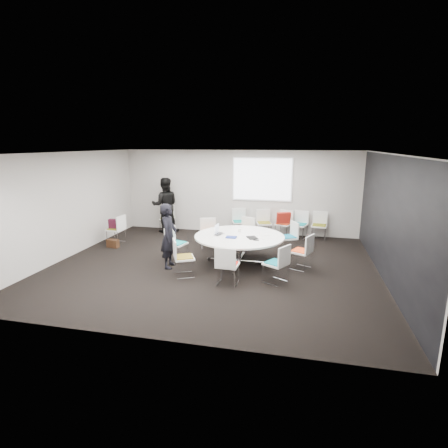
% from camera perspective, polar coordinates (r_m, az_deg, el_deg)
% --- Properties ---
extents(room_shell, '(8.08, 7.08, 2.88)m').
position_cam_1_polar(room_shell, '(8.49, -1.29, 2.07)').
color(room_shell, black).
rests_on(room_shell, ground).
extents(conference_table, '(2.28, 2.28, 0.73)m').
position_cam_1_polar(conference_table, '(8.93, 2.52, -3.03)').
color(conference_table, silver).
rests_on(conference_table, ground).
extents(projection_screen, '(1.90, 0.03, 1.35)m').
position_cam_1_polar(projection_screen, '(11.68, 6.23, 7.24)').
color(projection_screen, white).
rests_on(projection_screen, room_shell).
extents(chair_ring_a, '(0.60, 0.61, 0.88)m').
position_cam_1_polar(chair_ring_a, '(8.78, 12.51, -5.47)').
color(chair_ring_a, silver).
rests_on(chair_ring_a, ground).
extents(chair_ring_b, '(0.62, 0.62, 0.88)m').
position_cam_1_polar(chair_ring_b, '(9.98, 10.37, -3.11)').
color(chair_ring_b, silver).
rests_on(chair_ring_b, ground).
extents(chair_ring_c, '(0.60, 0.59, 0.88)m').
position_cam_1_polar(chair_ring_c, '(10.36, 3.38, -2.32)').
color(chair_ring_c, silver).
rests_on(chair_ring_c, ground).
extents(chair_ring_d, '(0.59, 0.58, 0.88)m').
position_cam_1_polar(chair_ring_d, '(10.21, -2.53, -2.53)').
color(chair_ring_d, silver).
rests_on(chair_ring_d, ground).
extents(chair_ring_e, '(0.56, 0.57, 0.88)m').
position_cam_1_polar(chair_ring_e, '(9.30, -7.78, -4.21)').
color(chair_ring_e, silver).
rests_on(chair_ring_e, ground).
extents(chair_ring_f, '(0.61, 0.61, 0.88)m').
position_cam_1_polar(chair_ring_f, '(8.18, -6.60, -6.62)').
color(chair_ring_f, silver).
rests_on(chair_ring_f, ground).
extents(chair_ring_g, '(0.48, 0.47, 0.88)m').
position_cam_1_polar(chair_ring_g, '(7.66, 0.56, -7.93)').
color(chair_ring_g, silver).
rests_on(chair_ring_g, ground).
extents(chair_ring_h, '(0.62, 0.62, 0.88)m').
position_cam_1_polar(chair_ring_h, '(7.84, 8.52, -7.58)').
color(chair_ring_h, silver).
rests_on(chair_ring_h, ground).
extents(chair_back_a, '(0.58, 0.57, 0.88)m').
position_cam_1_polar(chair_back_a, '(11.73, 2.55, -0.47)').
color(chair_back_a, silver).
rests_on(chair_back_a, ground).
extents(chair_back_b, '(0.56, 0.55, 0.88)m').
position_cam_1_polar(chair_back_b, '(11.61, 6.52, -0.69)').
color(chair_back_b, silver).
rests_on(chair_back_b, ground).
extents(chair_back_c, '(0.59, 0.59, 0.88)m').
position_cam_1_polar(chair_back_c, '(11.59, 9.71, -0.83)').
color(chair_back_c, silver).
rests_on(chair_back_c, ground).
extents(chair_back_d, '(0.58, 0.57, 0.88)m').
position_cam_1_polar(chair_back_d, '(11.58, 12.18, -0.94)').
color(chair_back_d, silver).
rests_on(chair_back_d, ground).
extents(chair_back_e, '(0.51, 0.50, 0.88)m').
position_cam_1_polar(chair_back_e, '(11.60, 15.23, -1.09)').
color(chair_back_e, silver).
rests_on(chair_back_e, ground).
extents(chair_spare_left, '(0.49, 0.50, 0.88)m').
position_cam_1_polar(chair_spare_left, '(11.22, -17.13, -1.68)').
color(chair_spare_left, silver).
rests_on(chair_spare_left, ground).
extents(chair_person_back, '(0.49, 0.48, 0.88)m').
position_cam_1_polar(chair_person_back, '(12.46, -9.20, 0.17)').
color(chair_person_back, silver).
rests_on(chair_person_back, ground).
extents(person_main, '(0.42, 0.61, 1.60)m').
position_cam_1_polar(person_main, '(8.67, -9.00, -1.93)').
color(person_main, black).
rests_on(person_main, ground).
extents(person_back, '(1.11, 0.99, 1.89)m').
position_cam_1_polar(person_back, '(12.18, -9.60, 3.06)').
color(person_back, black).
rests_on(person_back, ground).
extents(laptop, '(0.27, 0.36, 0.03)m').
position_cam_1_polar(laptop, '(8.95, -0.59, -1.68)').
color(laptop, '#333338').
rests_on(laptop, conference_table).
extents(laptop_lid, '(0.04, 0.30, 0.22)m').
position_cam_1_polar(laptop_lid, '(9.04, -1.17, -0.77)').
color(laptop_lid, silver).
rests_on(laptop_lid, conference_table).
extents(notebook_black, '(0.33, 0.37, 0.02)m').
position_cam_1_polar(notebook_black, '(8.66, 4.62, -2.23)').
color(notebook_black, black).
rests_on(notebook_black, conference_table).
extents(tablet_folio, '(0.26, 0.20, 0.03)m').
position_cam_1_polar(tablet_folio, '(8.67, 1.20, -2.16)').
color(tablet_folio, navy).
rests_on(tablet_folio, conference_table).
extents(papers_right, '(0.36, 0.33, 0.00)m').
position_cam_1_polar(papers_right, '(9.00, 6.39, -1.73)').
color(papers_right, white).
rests_on(papers_right, conference_table).
extents(papers_front, '(0.35, 0.30, 0.00)m').
position_cam_1_polar(papers_front, '(8.70, 6.34, -2.26)').
color(papers_front, white).
rests_on(papers_front, conference_table).
extents(cup, '(0.08, 0.08, 0.09)m').
position_cam_1_polar(cup, '(9.22, 2.54, -1.04)').
color(cup, white).
rests_on(cup, conference_table).
extents(phone, '(0.15, 0.08, 0.01)m').
position_cam_1_polar(phone, '(8.47, 5.27, -2.65)').
color(phone, black).
rests_on(phone, conference_table).
extents(maroon_bag, '(0.41, 0.16, 0.28)m').
position_cam_1_polar(maroon_bag, '(11.15, -17.31, 0.04)').
color(maroon_bag, '#421123').
rests_on(maroon_bag, chair_spare_left).
extents(brown_bag, '(0.38, 0.21, 0.24)m').
position_cam_1_polar(brown_bag, '(10.87, -17.69, -3.05)').
color(brown_bag, '#341E10').
rests_on(brown_bag, ground).
extents(red_jacket, '(0.47, 0.29, 0.36)m').
position_cam_1_polar(red_jacket, '(11.27, 9.70, 1.00)').
color(red_jacket, '#9F1E13').
rests_on(red_jacket, chair_back_c).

